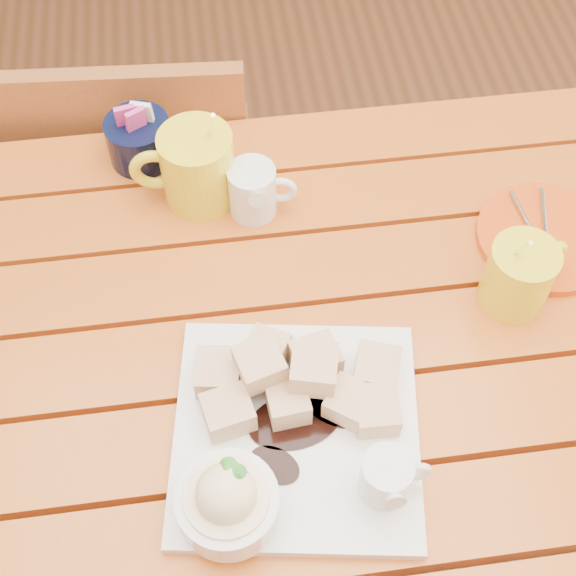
{
  "coord_description": "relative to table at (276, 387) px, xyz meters",
  "views": [
    {
      "loc": [
        -0.05,
        -0.49,
        1.6
      ],
      "look_at": [
        0.02,
        0.04,
        0.82
      ],
      "focal_mm": 50.0,
      "sensor_mm": 36.0,
      "label": 1
    }
  ],
  "objects": [
    {
      "name": "ground",
      "position": [
        0.0,
        -0.0,
        -0.64
      ],
      "size": [
        5.0,
        5.0,
        0.0
      ],
      "primitive_type": "plane",
      "color": "#562F18",
      "rests_on": "ground"
    },
    {
      "name": "coffee_mug_right",
      "position": [
        0.31,
        0.03,
        0.16
      ],
      "size": [
        0.12,
        0.08,
        0.14
      ],
      "rotation": [
        0.0,
        0.0,
        0.43
      ],
      "color": "yellow",
      "rests_on": "table"
    },
    {
      "name": "table",
      "position": [
        0.0,
        0.0,
        0.0
      ],
      "size": [
        1.2,
        0.79,
        0.75
      ],
      "color": "#B04D16",
      "rests_on": "ground"
    },
    {
      "name": "cream_pitcher",
      "position": [
        -0.0,
        0.22,
        0.15
      ],
      "size": [
        0.09,
        0.08,
        0.08
      ],
      "rotation": [
        0.0,
        0.0,
        -0.15
      ],
      "color": "white",
      "rests_on": "table"
    },
    {
      "name": "orange_saucer",
      "position": [
        0.38,
        0.11,
        0.11
      ],
      "size": [
        0.18,
        0.18,
        0.02
      ],
      "rotation": [
        0.0,
        0.0,
        -0.09
      ],
      "color": "#D84912",
      "rests_on": "table"
    },
    {
      "name": "coffee_mug_left",
      "position": [
        -0.07,
        0.26,
        0.17
      ],
      "size": [
        0.14,
        0.1,
        0.17
      ],
      "rotation": [
        0.0,
        0.0,
        -0.06
      ],
      "color": "yellow",
      "rests_on": "table"
    },
    {
      "name": "sugar_caddy",
      "position": [
        -0.15,
        0.34,
        0.14
      ],
      "size": [
        0.09,
        0.09,
        0.1
      ],
      "color": "black",
      "rests_on": "table"
    },
    {
      "name": "chair_far",
      "position": [
        -0.18,
        0.53,
        -0.18
      ],
      "size": [
        0.42,
        0.42,
        0.83
      ],
      "rotation": [
        0.0,
        0.0,
        3.07
      ],
      "color": "brown",
      "rests_on": "ground"
    },
    {
      "name": "dessert_plate",
      "position": [
        -0.01,
        -0.14,
        0.14
      ],
      "size": [
        0.32,
        0.32,
        0.11
      ],
      "rotation": [
        0.0,
        0.0,
        -0.16
      ],
      "color": "white",
      "rests_on": "table"
    }
  ]
}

